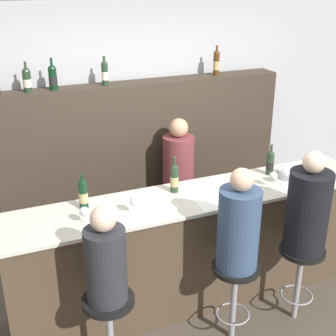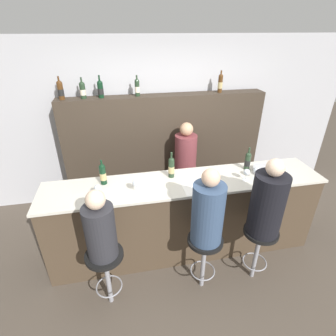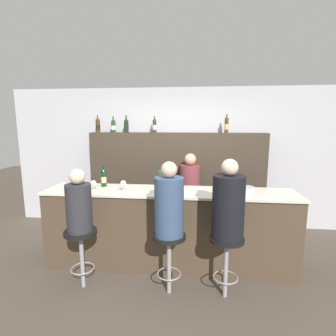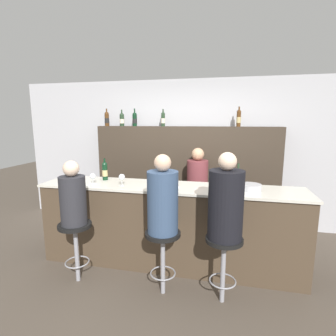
{
  "view_description": "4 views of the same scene",
  "coord_description": "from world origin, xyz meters",
  "px_view_note": "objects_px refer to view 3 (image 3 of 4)",
  "views": [
    {
      "loc": [
        -1.62,
        -2.96,
        2.87
      ],
      "look_at": [
        -0.24,
        0.35,
        1.34
      ],
      "focal_mm": 50.0,
      "sensor_mm": 36.0,
      "label": 1
    },
    {
      "loc": [
        -0.73,
        -2.26,
        2.68
      ],
      "look_at": [
        -0.2,
        0.35,
        1.24
      ],
      "focal_mm": 28.0,
      "sensor_mm": 36.0,
      "label": 2
    },
    {
      "loc": [
        0.35,
        -3.08,
        1.96
      ],
      "look_at": [
        -0.0,
        0.22,
        1.39
      ],
      "focal_mm": 28.0,
      "sensor_mm": 36.0,
      "label": 3
    },
    {
      "loc": [
        0.69,
        -2.86,
        1.88
      ],
      "look_at": [
        -0.01,
        0.26,
        1.3
      ],
      "focal_mm": 28.0,
      "sensor_mm": 36.0,
      "label": 4
    }
  ],
  "objects_px": {
    "guest_seated_left": "(79,205)",
    "bartender": "(190,199)",
    "wine_bottle_counter_1": "(160,179)",
    "wine_bottle_backbar_4": "(226,125)",
    "wine_glass_0": "(93,183)",
    "wine_glass_1": "(123,184)",
    "wine_bottle_backbar_2": "(126,126)",
    "guest_seated_middle": "(169,204)",
    "bar_stool_left": "(81,243)",
    "wine_glass_3": "(235,186)",
    "metal_bowl": "(245,190)",
    "wine_bottle_counter_0": "(104,177)",
    "wine_bottle_counter_2": "(232,181)",
    "guest_seated_right": "(228,205)",
    "bar_stool_right": "(226,251)",
    "wine_bottle_backbar_0": "(98,125)",
    "wine_bottle_backbar_3": "(155,126)",
    "wine_glass_2": "(224,187)",
    "bar_stool_middle": "(169,248)",
    "wine_bottle_backbar_1": "(113,126)"
  },
  "relations": [
    {
      "from": "bar_stool_left",
      "to": "bar_stool_right",
      "type": "xyz_separation_m",
      "value": [
        1.69,
        0.0,
        0.0
      ]
    },
    {
      "from": "wine_bottle_backbar_1",
      "to": "metal_bowl",
      "type": "xyz_separation_m",
      "value": [
        2.15,
        -1.33,
        -0.8
      ]
    },
    {
      "from": "wine_glass_3",
      "to": "metal_bowl",
      "type": "bearing_deg",
      "value": 36.1
    },
    {
      "from": "wine_glass_3",
      "to": "metal_bowl",
      "type": "relative_size",
      "value": 0.65
    },
    {
      "from": "wine_bottle_counter_0",
      "to": "wine_bottle_backbar_1",
      "type": "distance_m",
      "value": 1.4
    },
    {
      "from": "wine_bottle_backbar_0",
      "to": "wine_bottle_backbar_3",
      "type": "xyz_separation_m",
      "value": [
        1.05,
        0.0,
        -0.01
      ]
    },
    {
      "from": "guest_seated_left",
      "to": "bar_stool_right",
      "type": "relative_size",
      "value": 1.03
    },
    {
      "from": "wine_bottle_backbar_4",
      "to": "guest_seated_middle",
      "type": "distance_m",
      "value": 2.27
    },
    {
      "from": "wine_bottle_counter_1",
      "to": "wine_bottle_backbar_3",
      "type": "bearing_deg",
      "value": 102.23
    },
    {
      "from": "wine_bottle_counter_2",
      "to": "wine_glass_2",
      "type": "distance_m",
      "value": 0.29
    },
    {
      "from": "wine_bottle_counter_1",
      "to": "wine_bottle_backbar_4",
      "type": "distance_m",
      "value": 1.72
    },
    {
      "from": "wine_bottle_counter_2",
      "to": "wine_glass_1",
      "type": "relative_size",
      "value": 1.99
    },
    {
      "from": "wine_bottle_backbar_4",
      "to": "bartender",
      "type": "xyz_separation_m",
      "value": [
        -0.61,
        -0.37,
        -1.26
      ]
    },
    {
      "from": "guest_seated_right",
      "to": "guest_seated_left",
      "type": "bearing_deg",
      "value": 180.0
    },
    {
      "from": "wine_glass_1",
      "to": "wine_glass_3",
      "type": "bearing_deg",
      "value": -0.0
    },
    {
      "from": "wine_bottle_backbar_2",
      "to": "bartender",
      "type": "bearing_deg",
      "value": -17.7
    },
    {
      "from": "guest_seated_left",
      "to": "bar_stool_right",
      "type": "bearing_deg",
      "value": 0.0
    },
    {
      "from": "wine_bottle_counter_0",
      "to": "guest_seated_middle",
      "type": "xyz_separation_m",
      "value": [
        1.01,
        -0.75,
        -0.12
      ]
    },
    {
      "from": "wine_glass_3",
      "to": "bar_stool_left",
      "type": "relative_size",
      "value": 0.22
    },
    {
      "from": "wine_glass_0",
      "to": "wine_bottle_backbar_2",
      "type": "bearing_deg",
      "value": 86.83
    },
    {
      "from": "wine_bottle_counter_2",
      "to": "wine_bottle_backbar_0",
      "type": "xyz_separation_m",
      "value": [
        -2.3,
        1.19,
        0.73
      ]
    },
    {
      "from": "wine_bottle_counter_2",
      "to": "wine_bottle_backbar_0",
      "type": "relative_size",
      "value": 0.96
    },
    {
      "from": "wine_glass_1",
      "to": "guest_seated_middle",
      "type": "bearing_deg",
      "value": -37.4
    },
    {
      "from": "wine_bottle_backbar_2",
      "to": "wine_glass_0",
      "type": "bearing_deg",
      "value": -93.17
    },
    {
      "from": "wine_bottle_counter_2",
      "to": "wine_glass_1",
      "type": "height_order",
      "value": "wine_bottle_counter_2"
    },
    {
      "from": "wine_bottle_backbar_0",
      "to": "metal_bowl",
      "type": "height_order",
      "value": "wine_bottle_backbar_0"
    },
    {
      "from": "wine_glass_0",
      "to": "wine_glass_1",
      "type": "distance_m",
      "value": 0.41
    },
    {
      "from": "wine_bottle_counter_2",
      "to": "guest_seated_middle",
      "type": "bearing_deg",
      "value": -135.95
    },
    {
      "from": "wine_glass_1",
      "to": "bar_stool_middle",
      "type": "bearing_deg",
      "value": -37.4
    },
    {
      "from": "wine_bottle_backbar_2",
      "to": "wine_bottle_counter_1",
      "type": "bearing_deg",
      "value": -56.81
    },
    {
      "from": "wine_bottle_backbar_3",
      "to": "wine_bottle_backbar_4",
      "type": "bearing_deg",
      "value": -0.0
    },
    {
      "from": "wine_bottle_backbar_3",
      "to": "guest_seated_middle",
      "type": "distance_m",
      "value": 2.16
    },
    {
      "from": "wine_bottle_backbar_3",
      "to": "guest_seated_middle",
      "type": "bearing_deg",
      "value": -76.52
    },
    {
      "from": "guest_seated_right",
      "to": "bartender",
      "type": "relative_size",
      "value": 0.6
    },
    {
      "from": "wine_bottle_counter_2",
      "to": "wine_bottle_backbar_3",
      "type": "bearing_deg",
      "value": 136.37
    },
    {
      "from": "wine_bottle_counter_0",
      "to": "wine_bottle_backbar_4",
      "type": "bearing_deg",
      "value": 33.17
    },
    {
      "from": "wine_glass_1",
      "to": "wine_bottle_counter_2",
      "type": "bearing_deg",
      "value": 9.9
    },
    {
      "from": "wine_bottle_backbar_1",
      "to": "bar_stool_right",
      "type": "bearing_deg",
      "value": -46.1
    },
    {
      "from": "wine_bottle_counter_2",
      "to": "guest_seated_middle",
      "type": "height_order",
      "value": "guest_seated_middle"
    },
    {
      "from": "wine_bottle_backbar_2",
      "to": "wine_glass_2",
      "type": "distance_m",
      "value": 2.3
    },
    {
      "from": "wine_glass_1",
      "to": "guest_seated_right",
      "type": "relative_size",
      "value": 0.17
    },
    {
      "from": "metal_bowl",
      "to": "guest_seated_left",
      "type": "distance_m",
      "value": 2.07
    },
    {
      "from": "bar_stool_right",
      "to": "guest_seated_right",
      "type": "height_order",
      "value": "guest_seated_right"
    },
    {
      "from": "wine_bottle_backbar_2",
      "to": "wine_glass_0",
      "type": "xyz_separation_m",
      "value": [
        -0.08,
        -1.44,
        -0.74
      ]
    },
    {
      "from": "wine_bottle_counter_0",
      "to": "wine_bottle_backbar_0",
      "type": "bearing_deg",
      "value": 113.1
    },
    {
      "from": "bar_stool_left",
      "to": "wine_bottle_backbar_2",
      "type": "bearing_deg",
      "value": 88.26
    },
    {
      "from": "wine_glass_2",
      "to": "bar_stool_right",
      "type": "xyz_separation_m",
      "value": [
        -0.0,
        -0.5,
        -0.61
      ]
    },
    {
      "from": "wine_bottle_counter_2",
      "to": "wine_bottle_backbar_1",
      "type": "xyz_separation_m",
      "value": [
        -2.01,
        1.19,
        0.72
      ]
    },
    {
      "from": "wine_bottle_counter_0",
      "to": "wine_bottle_counter_2",
      "type": "xyz_separation_m",
      "value": [
        1.79,
        0.0,
        -0.01
      ]
    },
    {
      "from": "guest_seated_left",
      "to": "bartender",
      "type": "xyz_separation_m",
      "value": [
        1.23,
        1.57,
        -0.36
      ]
    }
  ]
}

